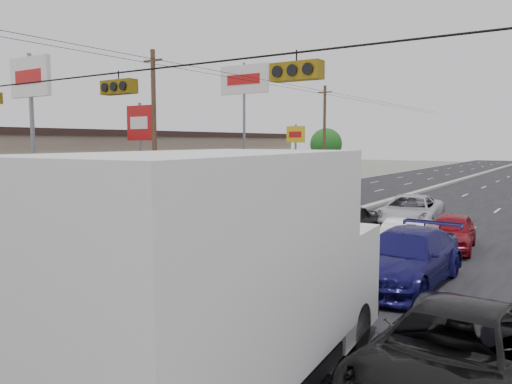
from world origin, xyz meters
The scene contains 24 objects.
ground centered at (0.00, 0.00, 0.00)m, with size 200.00×200.00×0.00m, color #606356.
road_surface centered at (0.00, 30.00, 0.00)m, with size 20.00×160.00×0.02m, color black.
center_median centered at (0.00, 30.00, 0.10)m, with size 0.50×160.00×0.20m, color gray.
strip_mall centered at (-26.00, 25.00, 2.30)m, with size 12.00×42.00×4.60m, color tan.
parking_lot centered at (-17.00, 25.00, 0.00)m, with size 10.00×42.00×0.02m, color black.
utility_pole_left_b centered at (-12.50, 15.00, 5.11)m, with size 1.60×0.30×10.00m.
utility_pole_left_c centered at (-12.50, 40.00, 5.11)m, with size 1.60×0.30×10.00m.
traffic_signals centered at (1.40, 0.00, 5.49)m, with size 25.00×0.30×0.54m.
pole_sign_near centered at (-15.00, 8.00, 7.02)m, with size 3.50×0.25×9.00m.
pole_sign_mid centered at (-17.00, 18.00, 5.11)m, with size 2.60×0.25×7.00m.
pole_sign_billboard centered at (-14.50, 28.00, 8.87)m, with size 5.00×0.25×11.00m.
pole_sign_far centered at (-16.00, 40.00, 4.41)m, with size 2.20×0.25×6.00m.
tree_left_far centered at (-22.00, 60.00, 3.72)m, with size 4.80×4.80×6.12m.
box_truck centered at (6.72, -2.42, 2.03)m, with size 3.43×8.03×3.97m.
tan_sedan centered at (3.00, -1.23, 0.72)m, with size 2.02×4.97×1.44m, color brown.
red_sedan centered at (1.87, 3.70, 0.64)m, with size 1.36×3.90×1.28m, color #A50A1D.
black_suv centered at (9.60, -0.41, 0.73)m, with size 2.41×5.23×1.45m, color black.
queue_car_a centered at (2.75, 10.84, 0.71)m, with size 1.68×4.17×1.42m, color black.
queue_car_b centered at (6.07, 8.52, 0.69)m, with size 1.45×4.17×1.37m, color white.
queue_car_c centered at (4.22, 15.14, 0.78)m, with size 2.57×5.58×1.55m, color #B4B6BC.
queue_car_d centered at (7.00, 5.57, 0.78)m, with size 2.20×5.41×1.57m, color #121050.
queue_car_e centered at (7.00, 11.23, 0.68)m, with size 1.62×4.02×1.37m, color maroon.
oncoming_near centered at (-5.66, 12.30, 0.64)m, with size 1.80×4.43×1.29m, color black.
oncoming_far centered at (-3.95, 22.91, 0.77)m, with size 2.57×5.57×1.55m, color #A9ACB1.
Camera 1 is at (11.26, -8.47, 4.12)m, focal length 35.00 mm.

